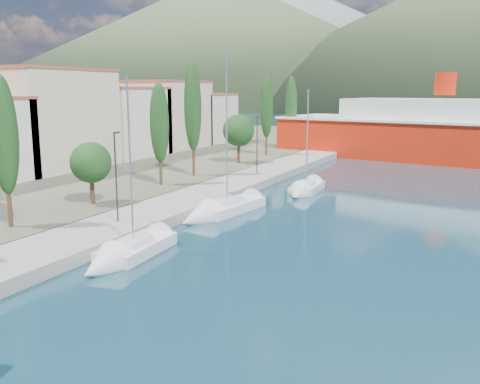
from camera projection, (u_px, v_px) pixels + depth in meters
The scene contains 8 objects.
ground at pixel (431, 131), 127.03m from camera, with size 1400.00×1400.00×0.00m, color #153A4A.
quay at pixel (207, 195), 47.41m from camera, with size 5.00×88.00×0.80m, color gray.
town_buildings at pixel (86, 123), 65.82m from camera, with size 9.20×69.20×11.30m.
tree_row at pixel (191, 124), 54.97m from camera, with size 3.91×63.71×11.75m.
lamp_posts at pixel (117, 173), 35.81m from camera, with size 0.15×47.30×6.06m.
sailboat_near at pixel (119, 258), 30.03m from camera, with size 2.87×7.98×11.26m.
sailboat_mid at pixel (213, 213), 40.88m from camera, with size 3.78×9.72×13.62m.
sailboat_far at pixel (302, 191), 49.76m from camera, with size 2.71×7.30×10.55m.
Camera 1 is at (13.67, -14.71, 9.60)m, focal length 40.00 mm.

